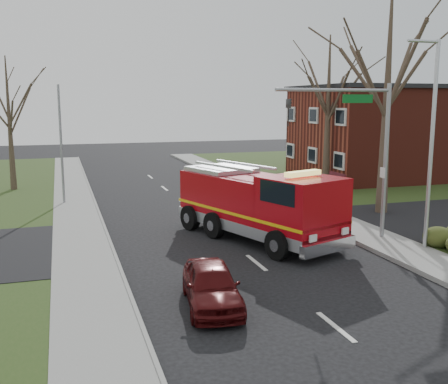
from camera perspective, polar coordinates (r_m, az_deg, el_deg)
name	(u,v)px	position (r m, az deg, el deg)	size (l,w,h in m)	color
ground	(256,263)	(20.07, 3.54, -7.71)	(120.00, 120.00, 0.00)	black
sidewalk_right	(396,247)	(22.93, 18.24, -5.75)	(2.40, 80.00, 0.15)	gray
sidewalk_left	(88,277)	(18.83, -14.59, -8.97)	(2.40, 80.00, 0.15)	gray
brick_building	(398,132)	(44.29, 18.46, 6.26)	(15.40, 10.40, 7.25)	maroon
health_center_sign	(337,181)	(35.36, 12.23, 1.22)	(0.12, 2.00, 1.40)	#4E121C
bare_tree_near	(388,74)	(28.97, 17.43, 12.11)	(6.00, 6.00, 12.00)	#3C3023
bare_tree_far	(328,95)	(37.41, 11.30, 10.34)	(5.25, 5.25, 10.50)	#3C3023
bare_tree_left	(9,109)	(37.97, -22.41, 8.39)	(4.50, 4.50, 9.00)	#3C3023
traffic_signal_mast	(361,134)	(22.86, 14.65, 6.17)	(5.29, 0.18, 6.80)	gray
streetlight_pole	(431,140)	(22.37, 21.57, 5.33)	(1.48, 0.16, 8.40)	#B7BABF
utility_pole_far	(61,146)	(31.94, -17.30, 4.83)	(0.14, 0.14, 7.00)	gray
fire_engine	(259,206)	(23.00, 3.81, -1.54)	(5.49, 8.76, 3.34)	#98070F
parked_car_maroon	(212,285)	(15.80, -1.36, -10.10)	(1.55, 3.86, 1.31)	#440A0B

